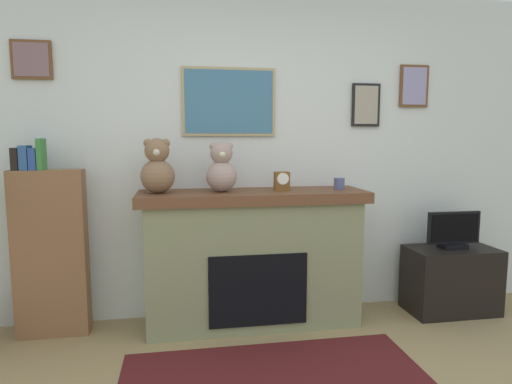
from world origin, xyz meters
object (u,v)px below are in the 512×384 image
Objects in this scene: television at (453,232)px; teddy_bear_tan at (222,169)px; fireplace at (253,257)px; mantel_clock at (282,181)px; tv_stand at (451,280)px; teddy_bear_cream at (157,169)px; bookshelf at (50,250)px; candle_jar at (339,184)px.

television is 1.22× the size of teddy_bear_tan.
fireplace is at bearing 4.39° from teddy_bear_tan.
television is 1.50m from mantel_clock.
fireplace reaches higher than tv_stand.
television is at bearing -1.53° from mantel_clock.
teddy_bear_cream is (-2.35, 0.04, 0.95)m from tv_stand.
mantel_clock is 0.38× the size of teddy_bear_tan.
bookshelf is at bearing 177.15° from teddy_bear_tan.
candle_jar is (0.68, -0.02, 0.56)m from fireplace.
television is 1.06m from candle_jar.
fireplace is 0.88m from candle_jar.
bookshelf is at bearing 178.31° from fireplace.
teddy_bear_cream is at bearing -179.98° from candle_jar.
fireplace reaches higher than television.
television is at bearing -1.85° from bookshelf.
candle_jar is at bearing 0.19° from mantel_clock.
tv_stand is 1.57× the size of television.
fireplace is 18.99× the size of candle_jar.
teddy_bear_cream is (-1.38, -0.00, 0.13)m from candle_jar.
television is 1.14× the size of teddy_bear_cream.
teddy_bear_tan is at bearing 178.84° from tv_stand.
teddy_bear_tan is (-1.89, 0.04, 0.94)m from tv_stand.
television is (1.65, -0.06, 0.15)m from fireplace.
teddy_bear_tan is (-0.92, -0.00, 0.12)m from candle_jar.
tv_stand is 1.27m from candle_jar.
fireplace is at bearing 178.50° from candle_jar.
tv_stand is (3.13, -0.10, -0.37)m from bookshelf.
teddy_bear_cream is at bearing 179.04° from television.
teddy_bear_cream is at bearing 179.07° from tv_stand.
fireplace is at bearing 178.00° from television.
mantel_clock is at bearing -2.12° from bookshelf.
candle_jar is 0.63× the size of mantel_clock.
fireplace is 4.63× the size of teddy_bear_tan.
teddy_bear_cream reaches higher than television.
fireplace is 1.20× the size of bookshelf.
television is 1.96m from teddy_bear_tan.
teddy_bear_tan is at bearing -175.61° from fireplace.
television is 2.41m from teddy_bear_cream.
mantel_clock is at bearing -0.07° from teddy_bear_cream.
mantel_clock is at bearing -179.81° from candle_jar.
candle_jar is (-0.97, 0.04, 0.82)m from tv_stand.
teddy_bear_cream is 0.46m from teddy_bear_tan.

